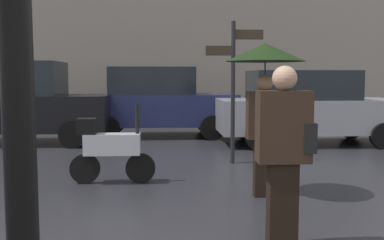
% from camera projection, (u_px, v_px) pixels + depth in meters
% --- Properties ---
extents(pedestrian_with_umbrella, '(1.07, 1.07, 2.08)m').
position_uv_depth(pedestrian_with_umbrella, '(265.00, 75.00, 5.95)').
color(pedestrian_with_umbrella, black).
rests_on(pedestrian_with_umbrella, ground).
extents(pedestrian_with_bag, '(0.53, 0.24, 1.74)m').
position_uv_depth(pedestrian_with_bag, '(285.00, 147.00, 4.15)').
color(pedestrian_with_bag, black).
rests_on(pedestrian_with_bag, ground).
extents(parked_scooter, '(1.31, 0.32, 1.23)m').
position_uv_depth(parked_scooter, '(110.00, 148.00, 6.82)').
color(parked_scooter, black).
rests_on(parked_scooter, ground).
extents(parked_car_left, '(4.23, 1.92, 2.02)m').
position_uv_depth(parked_car_left, '(20.00, 103.00, 10.98)').
color(parked_car_left, black).
rests_on(parked_car_left, ground).
extents(parked_car_right, '(4.45, 1.96, 1.80)m').
position_uv_depth(parked_car_right, '(307.00, 107.00, 10.87)').
color(parked_car_right, gray).
rests_on(parked_car_right, ground).
extents(parked_car_distant, '(4.19, 1.91, 1.92)m').
position_uv_depth(parked_car_distant, '(158.00, 101.00, 12.30)').
color(parked_car_distant, '#1E234C').
rests_on(parked_car_distant, ground).
extents(street_signpost, '(1.08, 0.08, 2.68)m').
position_uv_depth(street_signpost, '(233.00, 77.00, 8.32)').
color(street_signpost, black).
rests_on(street_signpost, ground).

